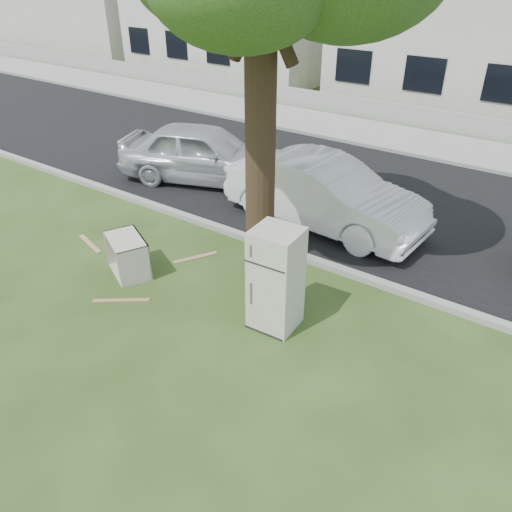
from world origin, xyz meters
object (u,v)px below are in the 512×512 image
Objects in this scene: car_center at (324,193)px; car_left at (204,153)px; fridge at (276,279)px; cabinet at (128,256)px.

car_center is 1.02× the size of car_left.
fridge is 3.77m from car_center.
fridge reaches higher than car_center.
car_left reaches higher than car_center.
car_left is (-4.91, 4.07, -0.11)m from fridge.
car_center is at bearing 88.77° from cabinet.
cabinet is 4.42m from car_center.
car_center is 3.86m from car_left.
car_left reaches higher than cabinet.
cabinet is (-3.13, -0.29, -0.50)m from fridge.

